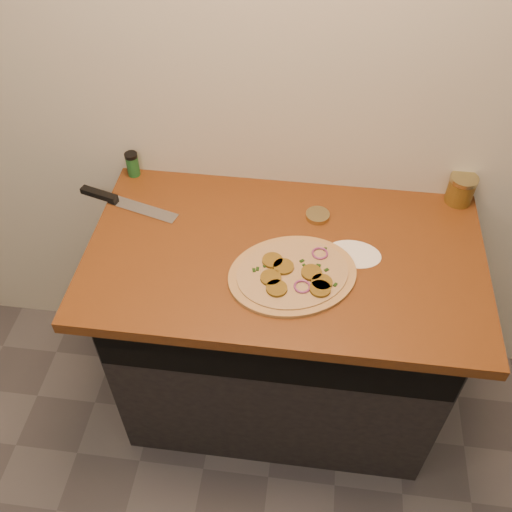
# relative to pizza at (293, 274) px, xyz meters

# --- Properties ---
(cabinet) EXTENTS (1.10, 0.60, 0.86)m
(cabinet) POSITION_rel_pizza_xyz_m (-0.03, 0.13, -0.48)
(cabinet) COLOR black
(cabinet) RESTS_ON ground
(countertop) EXTENTS (1.20, 0.70, 0.04)m
(countertop) POSITION_rel_pizza_xyz_m (-0.03, 0.10, -0.03)
(countertop) COLOR brown
(countertop) RESTS_ON cabinet
(pizza) EXTENTS (0.48, 0.48, 0.03)m
(pizza) POSITION_rel_pizza_xyz_m (0.00, 0.00, 0.00)
(pizza) COLOR tan
(pizza) RESTS_ON countertop
(chefs_knife) EXTENTS (0.35, 0.13, 0.02)m
(chefs_knife) POSITION_rel_pizza_xyz_m (-0.59, 0.25, -0.00)
(chefs_knife) COLOR #B7BAC1
(chefs_knife) RESTS_ON countertop
(mason_jar_lid) EXTENTS (0.10, 0.10, 0.02)m
(mason_jar_lid) POSITION_rel_pizza_xyz_m (0.06, 0.26, -0.00)
(mason_jar_lid) COLOR tan
(mason_jar_lid) RESTS_ON countertop
(salsa_jar) EXTENTS (0.09, 0.09, 0.10)m
(salsa_jar) POSITION_rel_pizza_xyz_m (0.51, 0.40, 0.04)
(salsa_jar) COLOR #A52210
(salsa_jar) RESTS_ON countertop
(spice_shaker) EXTENTS (0.04, 0.04, 0.09)m
(spice_shaker) POSITION_rel_pizza_xyz_m (-0.58, 0.40, 0.04)
(spice_shaker) COLOR #1C5B27
(spice_shaker) RESTS_ON countertop
(flour_spill) EXTENTS (0.18, 0.18, 0.00)m
(flour_spill) POSITION_rel_pizza_xyz_m (0.17, 0.11, -0.01)
(flour_spill) COLOR white
(flour_spill) RESTS_ON countertop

